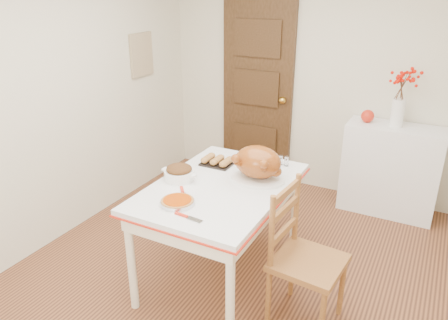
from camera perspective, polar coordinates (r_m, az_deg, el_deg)
The scene contains 18 objects.
floor at distance 3.58m, azimuth 1.41°, elevation -15.74°, with size 3.50×4.00×0.00m, color #422519.
wall_back at distance 4.79m, azimuth 12.49°, elevation 10.37°, with size 3.50×0.00×2.50m, color beige.
wall_left at distance 4.03m, azimuth -21.47°, elevation 7.08°, with size 0.00×4.00×2.50m, color beige.
door_back at distance 5.03m, azimuth 4.44°, elevation 8.84°, with size 0.85×0.06×2.06m, color black.
photo_board at distance 4.81m, azimuth -10.90°, elevation 13.59°, with size 0.03×0.35×0.45m, color #D4BF87.
sideboard at distance 4.66m, azimuth 21.19°, elevation -1.21°, with size 0.92×0.41×0.92m, color white.
kitchen_table at distance 3.39m, azimuth -0.40°, elevation -9.58°, with size 0.94×1.38×0.83m, color silver, non-canonical shape.
chair_oak at distance 2.99m, azimuth 11.18°, elevation -12.82°, with size 0.45×0.45×1.01m, color #9A6530, non-canonical shape.
berry_vase at distance 4.44m, azimuth 22.31°, elevation 7.61°, with size 0.29×0.29×0.56m, color white, non-canonical shape.
apple at distance 4.52m, azimuth 18.53°, elevation 5.55°, with size 0.13×0.13×0.13m, color red.
turkey_platter at distance 3.22m, azimuth 4.51°, elevation -0.49°, with size 0.42×0.34×0.27m, color #A34F1E, non-canonical shape.
pumpkin_pie at distance 2.93m, azimuth -6.20°, elevation -5.45°, with size 0.23×0.23×0.05m, color #AB3701.
stuffing_dish at distance 3.27m, azimuth -5.96°, elevation -1.67°, with size 0.29×0.23×0.11m, color brown, non-canonical shape.
rolls_tray at distance 3.53m, azimuth -0.91°, elevation -0.10°, with size 0.25×0.20×0.07m, color #A16E32, non-canonical shape.
pie_server at distance 2.77m, azimuth -4.78°, elevation -7.57°, with size 0.21×0.06×0.01m, color silver, non-canonical shape.
carving_knife at distance 3.04m, azimuth -5.39°, elevation -4.66°, with size 0.27×0.07×0.01m, color silver, non-canonical shape.
drinking_glass at distance 3.56m, azimuth 4.92°, elevation 0.39°, with size 0.06×0.06×0.11m, color white.
shaker_pair at distance 3.54m, azimuth 7.91°, elevation -0.07°, with size 0.08×0.03×0.08m, color white, non-canonical shape.
Camera 1 is at (1.24, -2.52, 2.22)m, focal length 34.44 mm.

